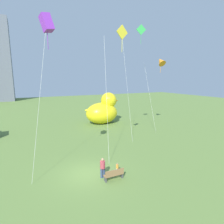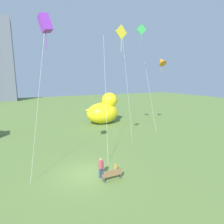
% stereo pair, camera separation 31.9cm
% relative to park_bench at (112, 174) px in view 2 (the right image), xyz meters
% --- Properties ---
extents(ground_plane, '(140.00, 140.00, 0.00)m').
position_rel_park_bench_xyz_m(ground_plane, '(-1.58, 1.84, -0.47)').
color(ground_plane, olive).
extents(park_bench, '(1.57, 0.47, 0.90)m').
position_rel_park_bench_xyz_m(park_bench, '(0.00, 0.00, 0.00)').
color(park_bench, olive).
rests_on(park_bench, ground).
extents(person_adult, '(0.40, 0.40, 1.62)m').
position_rel_park_bench_xyz_m(person_adult, '(-0.64, 0.73, 0.42)').
color(person_adult, '#38476B').
rests_on(person_adult, ground).
extents(person_child, '(0.21, 0.21, 0.87)m').
position_rel_park_bench_xyz_m(person_child, '(0.72, 0.82, 0.01)').
color(person_child, silver).
rests_on(person_child, ground).
extents(giant_inflatable_duck, '(6.49, 4.17, 5.38)m').
position_rel_park_bench_xyz_m(giant_inflatable_duck, '(6.58, 17.13, 1.82)').
color(giant_inflatable_duck, yellow).
rests_on(giant_inflatable_duck, ground).
extents(kite_orange, '(2.40, 3.60, 11.10)m').
position_rel_park_bench_xyz_m(kite_orange, '(13.18, 10.42, 9.83)').
color(kite_orange, silver).
rests_on(kite_orange, ground).
extents(kite_purple, '(2.24, 2.23, 12.07)m').
position_rel_park_bench_xyz_m(kite_purple, '(-4.02, 2.10, 10.87)').
color(kite_purple, silver).
rests_on(kite_purple, ground).
extents(kite_green, '(2.63, 3.69, 14.42)m').
position_rel_park_bench_xyz_m(kite_green, '(7.95, 8.54, 12.58)').
color(kite_green, silver).
rests_on(kite_green, ground).
extents(kite_yellow, '(2.43, 2.79, 12.48)m').
position_rel_park_bench_xyz_m(kite_yellow, '(2.48, 3.58, 10.81)').
color(kite_yellow, silver).
rests_on(kite_yellow, ground).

